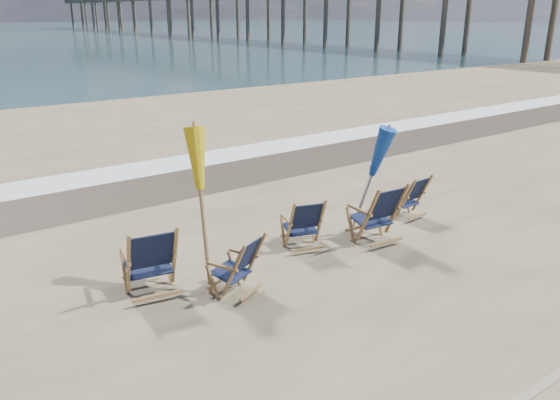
% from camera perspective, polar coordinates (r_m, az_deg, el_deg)
% --- Properties ---
extents(surf_foam, '(200.00, 1.40, 0.01)m').
position_cam_1_polar(surf_foam, '(14.15, -14.61, 3.10)').
color(surf_foam, silver).
rests_on(surf_foam, ground).
extents(wet_sand_strip, '(200.00, 2.60, 0.00)m').
position_cam_1_polar(wet_sand_strip, '(12.81, -12.11, 1.64)').
color(wet_sand_strip, '#42362A').
rests_on(wet_sand_strip, ground).
extents(beach_chair_0, '(0.83, 0.90, 1.10)m').
position_cam_1_polar(beach_chair_0, '(7.63, -10.95, -6.03)').
color(beach_chair_0, black).
rests_on(beach_chair_0, ground).
extents(beach_chair_1, '(0.80, 0.83, 0.91)m').
position_cam_1_polar(beach_chair_1, '(7.70, -2.66, -6.24)').
color(beach_chair_1, black).
rests_on(beach_chair_1, ground).
extents(beach_chair_2, '(0.78, 0.83, 0.94)m').
position_cam_1_polar(beach_chair_2, '(8.95, 4.26, -2.42)').
color(beach_chair_2, black).
rests_on(beach_chair_2, ground).
extents(beach_chair_3, '(0.78, 0.86, 1.11)m').
position_cam_1_polar(beach_chair_3, '(9.41, 12.11, -1.17)').
color(beach_chair_3, black).
rests_on(beach_chair_3, ground).
extents(beach_chair_4, '(0.61, 0.67, 0.88)m').
position_cam_1_polar(beach_chair_4, '(10.75, 14.64, 0.54)').
color(beach_chair_4, black).
rests_on(beach_chair_4, ground).
extents(umbrella_yellow, '(0.30, 0.30, 2.31)m').
position_cam_1_polar(umbrella_yellow, '(7.36, -8.28, 3.34)').
color(umbrella_yellow, olive).
rests_on(umbrella_yellow, ground).
extents(umbrella_blue, '(0.30, 0.30, 2.01)m').
position_cam_1_polar(umbrella_blue, '(9.29, 9.26, 4.81)').
color(umbrella_blue, '#A5A5AD').
rests_on(umbrella_blue, ground).
extents(fishing_pier, '(4.40, 140.00, 9.30)m').
position_cam_1_polar(fishing_pier, '(89.40, -7.58, 19.45)').
color(fishing_pier, brown).
rests_on(fishing_pier, ground).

